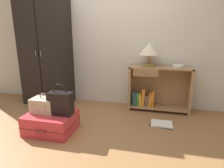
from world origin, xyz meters
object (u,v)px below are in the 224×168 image
(bookshelf, at_px, (156,89))
(bottle, at_px, (25,122))
(suitcase_large, at_px, (51,122))
(open_book_on_floor, at_px, (162,124))
(table_lamp, at_px, (149,49))
(wardrobe, at_px, (46,52))
(train_case, at_px, (44,105))
(bowl, at_px, (178,66))
(handbag, at_px, (61,103))

(bookshelf, distance_m, bottle, 2.10)
(suitcase_large, height_order, open_book_on_floor, suitcase_large)
(table_lamp, height_order, open_book_on_floor, table_lamp)
(wardrobe, relative_size, suitcase_large, 3.04)
(bookshelf, relative_size, suitcase_large, 1.63)
(wardrobe, relative_size, bottle, 10.24)
(suitcase_large, bearing_deg, wardrobe, 121.64)
(suitcase_large, xyz_separation_m, train_case, (-0.10, 0.03, 0.23))
(bowl, relative_size, train_case, 0.54)
(open_book_on_floor, bearing_deg, table_lamp, 115.24)
(wardrobe, height_order, open_book_on_floor, wardrobe)
(open_book_on_floor, bearing_deg, suitcase_large, -159.48)
(handbag, bearing_deg, suitcase_large, -176.99)
(bottle, height_order, open_book_on_floor, bottle)
(bookshelf, bearing_deg, train_case, -143.23)
(handbag, xyz_separation_m, open_book_on_floor, (1.30, 0.54, -0.41))
(wardrobe, xyz_separation_m, table_lamp, (1.83, 0.06, 0.08))
(train_case, xyz_separation_m, open_book_on_floor, (1.55, 0.52, -0.35))
(wardrobe, height_order, handbag, wardrobe)
(wardrobe, height_order, table_lamp, wardrobe)
(wardrobe, bearing_deg, bookshelf, 2.37)
(bowl, bearing_deg, wardrobe, -178.27)
(table_lamp, distance_m, train_case, 1.81)
(suitcase_large, bearing_deg, open_book_on_floor, 20.52)
(bowl, height_order, train_case, bowl)
(wardrobe, height_order, bowl, wardrobe)
(bowl, relative_size, bottle, 0.93)
(suitcase_large, bearing_deg, table_lamp, 42.20)
(bookshelf, xyz_separation_m, bottle, (-1.76, -1.10, -0.28))
(open_book_on_floor, bearing_deg, train_case, -161.64)
(table_lamp, bearing_deg, open_book_on_floor, -64.76)
(wardrobe, height_order, bookshelf, wardrobe)
(table_lamp, distance_m, open_book_on_floor, 1.19)
(table_lamp, height_order, handbag, table_lamp)
(train_case, bearing_deg, bookshelf, 36.77)
(wardrobe, distance_m, bottle, 1.35)
(table_lamp, xyz_separation_m, handbag, (-1.05, -1.08, -0.62))
(suitcase_large, relative_size, open_book_on_floor, 1.74)
(table_lamp, xyz_separation_m, suitcase_large, (-1.20, -1.09, -0.90))
(table_lamp, height_order, train_case, table_lamp)
(open_book_on_floor, bearing_deg, wardrobe, 166.99)
(table_lamp, distance_m, bowl, 0.53)
(open_book_on_floor, bearing_deg, bookshelf, 100.89)
(table_lamp, distance_m, suitcase_large, 1.85)
(bowl, xyz_separation_m, train_case, (-1.76, -1.07, -0.41))
(bookshelf, bearing_deg, wardrobe, -177.63)
(suitcase_large, height_order, train_case, train_case)
(table_lamp, relative_size, handbag, 0.98)
(wardrobe, relative_size, bookshelf, 1.87)
(train_case, bearing_deg, wardrobe, 118.12)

